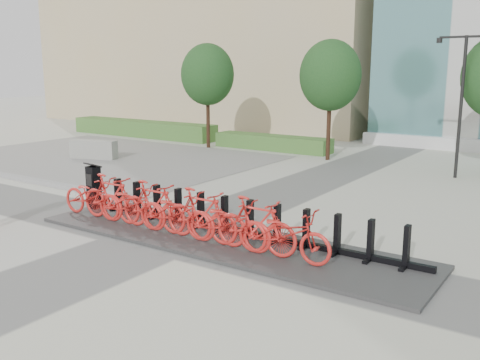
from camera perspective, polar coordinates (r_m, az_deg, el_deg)
The scene contains 20 objects.
ground at distance 12.80m, azimuth -7.53°, elevation -5.89°, with size 120.00×120.00×0.00m, color beige.
gravel_patch at distance 24.56m, azimuth -14.25°, elevation 2.36°, with size 14.00×14.00×0.00m, color slate.
hedge_a at distance 31.82m, azimuth -10.40°, elevation 5.41°, with size 10.00×1.40×0.90m, color #376427.
hedge_b at distance 26.12m, azimuth 3.46°, elevation 4.01°, with size 6.00×1.20×0.70m, color #376427.
tree_0 at distance 26.56m, azimuth -3.48°, elevation 11.15°, with size 2.60×2.60×5.10m.
tree_1 at distance 23.19m, azimuth 9.61°, elevation 10.93°, with size 2.60×2.60×5.10m.
streetlamp at distance 20.53m, azimuth 22.62°, elevation 8.84°, with size 2.00×0.20×5.00m.
dock_pad at distance 12.23m, azimuth -1.99°, elevation -6.44°, with size 9.60×2.40×0.08m, color #363636.
dock_rail_posts at distance 12.44m, azimuth -0.50°, elevation -3.89°, with size 8.02×0.50×0.85m, color black, non-canonical shape.
bike_0 at distance 14.42m, azimuth -15.50°, elevation -1.70°, with size 0.71×2.02×1.06m, color red.
bike_1 at distance 13.87m, azimuth -13.57°, elevation -1.87°, with size 0.55×1.96×1.18m, color red.
bike_2 at distance 13.38m, azimuth -11.47°, elevation -2.53°, with size 0.71×2.02×1.06m, color red.
bike_3 at distance 12.87m, azimuth -9.22°, elevation -2.74°, with size 0.55×1.96×1.18m, color red.
bike_4 at distance 12.42m, azimuth -6.78°, elevation -3.49°, with size 0.71×2.02×1.06m, color red.
bike_5 at distance 11.96m, azimuth -4.17°, elevation -3.74°, with size 0.55×1.96×1.18m, color red.
bike_6 at distance 11.56m, azimuth -1.35°, elevation -4.56°, with size 0.71×2.02×1.06m, color red.
bike_7 at distance 11.16m, azimuth 1.68°, elevation -4.86°, with size 0.55×1.96×1.18m, color red.
bike_8 at distance 10.82m, azimuth 4.92°, elevation -5.75°, with size 0.71×2.02×1.06m, color red.
kiosk at distance 15.26m, azimuth -15.33°, elevation -0.64°, with size 0.42×0.36×1.28m.
jersey_barrier at distance 24.31m, azimuth -15.34°, elevation 3.16°, with size 2.08×0.57×0.80m, color gray.
Camera 1 is at (8.15, -9.09, 3.86)m, focal length 40.00 mm.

